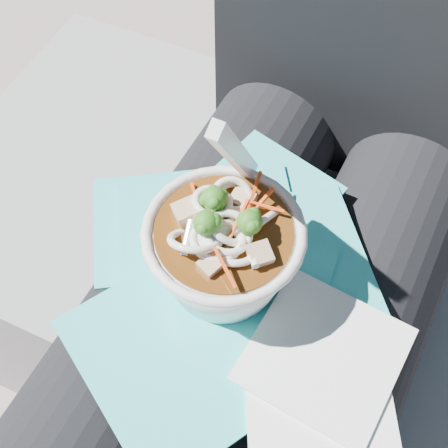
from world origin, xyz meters
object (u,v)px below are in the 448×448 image
at_px(stone_ledge, 292,313).
at_px(person_body, 298,227).
at_px(udon_bowl, 224,247).
at_px(plastic_bag, 225,263).
at_px(lap, 260,311).

xyz_separation_m(stone_ledge, person_body, (0.00, -0.06, 0.32)).
xyz_separation_m(person_body, udon_bowl, (-0.03, -0.12, 0.11)).
bearing_deg(udon_bowl, person_body, 75.54).
distance_m(stone_ledge, udon_bowl, 0.46).
xyz_separation_m(person_body, plastic_bag, (-0.04, -0.10, 0.05)).
height_order(stone_ledge, udon_bowl, udon_bowl).
relative_size(person_body, plastic_bag, 2.65).
height_order(stone_ledge, person_body, person_body).
xyz_separation_m(stone_ledge, lap, (0.00, -0.15, 0.29)).
bearing_deg(lap, plastic_bag, -165.63).
xyz_separation_m(plastic_bag, udon_bowl, (0.01, -0.01, 0.05)).
relative_size(stone_ledge, plastic_bag, 2.72).
distance_m(person_body, udon_bowl, 0.16).
bearing_deg(stone_ledge, lap, -90.00).
distance_m(stone_ledge, lap, 0.33).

